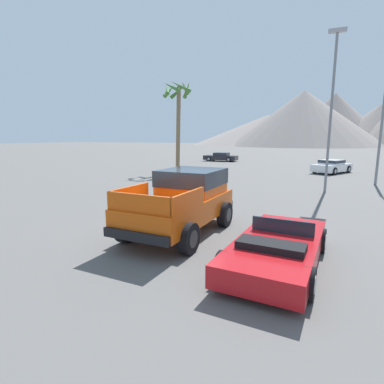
% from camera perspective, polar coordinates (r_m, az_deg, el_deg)
% --- Properties ---
extents(ground_plane, '(320.00, 320.00, 0.00)m').
position_cam_1_polar(ground_plane, '(9.78, -2.47, -7.85)').
color(ground_plane, '#5B5956').
extents(orange_pickup_truck, '(2.50, 4.86, 1.99)m').
position_cam_1_polar(orange_pickup_truck, '(9.74, -1.49, -1.08)').
color(orange_pickup_truck, '#CC4C0C').
rests_on(orange_pickup_truck, ground_plane).
extents(red_convertible_car, '(2.19, 4.50, 1.02)m').
position_cam_1_polar(red_convertible_car, '(7.61, 15.96, -10.28)').
color(red_convertible_car, '#B21419').
rests_on(red_convertible_car, ground_plane).
extents(parked_car_dark, '(4.36, 1.90, 1.13)m').
position_cam_1_polar(parked_car_dark, '(39.94, 5.51, 6.70)').
color(parked_car_dark, '#232328').
rests_on(parked_car_dark, ground_plane).
extents(parked_car_white, '(3.49, 4.43, 1.17)m').
position_cam_1_polar(parked_car_white, '(28.97, 25.07, 4.48)').
color(parked_car_white, white).
rests_on(parked_car_white, ground_plane).
extents(street_lamp_post, '(0.90, 0.24, 8.63)m').
position_cam_1_polar(street_lamp_post, '(18.48, 25.13, 15.76)').
color(street_lamp_post, slate).
rests_on(street_lamp_post, ground_plane).
extents(palm_tree_tall, '(2.66, 2.77, 7.83)m').
position_cam_1_polar(palm_tree_tall, '(27.09, -2.76, 16.22)').
color(palm_tree_tall, brown).
rests_on(palm_tree_tall, ground_plane).
extents(distant_mountain_range, '(106.38, 73.67, 21.12)m').
position_cam_1_polar(distant_mountain_range, '(131.46, 24.06, 12.01)').
color(distant_mountain_range, gray).
rests_on(distant_mountain_range, ground_plane).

